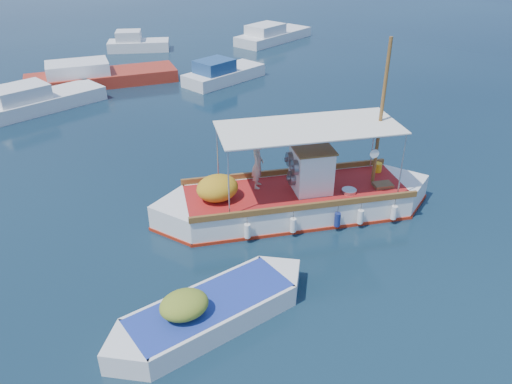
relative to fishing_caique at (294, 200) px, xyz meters
name	(u,v)px	position (x,y,z in m)	size (l,w,h in m)	color
ground	(281,217)	(-0.58, -0.03, -0.59)	(160.00, 160.00, 0.00)	black
fishing_caique	(294,200)	(0.00, 0.00, 0.00)	(10.56, 4.97, 6.67)	white
dinghy	(209,313)	(-5.15, -3.86, -0.26)	(6.39, 2.47, 1.58)	white
bg_boat_nw	(37,101)	(-7.07, 16.65, -0.09)	(7.49, 4.38, 1.80)	silver
bg_boat_n	(97,77)	(-2.93, 19.92, -0.09)	(9.92, 3.98, 1.80)	#A02A1A
bg_boat_ne	(222,75)	(4.62, 16.57, -0.09)	(6.16, 3.94, 1.80)	silver
bg_boat_e	(272,36)	(13.44, 25.33, -0.09)	(8.13, 5.26, 1.80)	silver
bg_boat_far_n	(137,44)	(2.02, 27.76, -0.09)	(5.28, 3.58, 1.80)	silver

